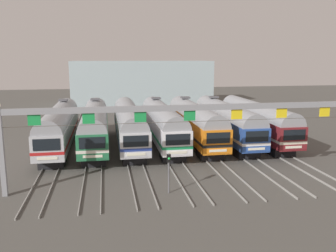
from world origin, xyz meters
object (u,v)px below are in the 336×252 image
(commuter_train_silver, at_px, (129,123))
(commuter_train_maroon, at_px, (256,119))
(commuter_train_orange, at_px, (195,121))
(commuter_train_white, at_px, (162,122))
(commuter_train_blue, at_px, (226,120))
(catenary_gantry, at_px, (190,118))
(commuter_train_stainless, at_px, (59,126))
(yard_signal_mast, at_px, (169,166))
(commuter_train_green, at_px, (95,124))

(commuter_train_silver, height_order, commuter_train_maroon, same)
(commuter_train_silver, xyz_separation_m, commuter_train_orange, (7.69, 0.00, 0.00))
(commuter_train_white, distance_m, commuter_train_blue, 7.69)
(commuter_train_orange, xyz_separation_m, catenary_gantry, (-3.84, -13.50, 2.72))
(commuter_train_stainless, distance_m, yard_signal_mast, 17.85)
(commuter_train_orange, bearing_deg, catenary_gantry, -105.89)
(commuter_train_silver, xyz_separation_m, commuter_train_maroon, (15.37, 0.00, 0.00))
(commuter_train_green, bearing_deg, commuter_train_silver, -0.07)
(commuter_train_silver, bearing_deg, commuter_train_blue, 0.02)
(commuter_train_maroon, bearing_deg, commuter_train_blue, 179.93)
(commuter_train_blue, bearing_deg, commuter_train_orange, 180.00)
(commuter_train_blue, xyz_separation_m, catenary_gantry, (-7.69, -13.50, 2.72))
(commuter_train_blue, bearing_deg, yard_signal_mast, -122.59)
(commuter_train_blue, bearing_deg, catenary_gantry, -119.66)
(commuter_train_orange, xyz_separation_m, yard_signal_mast, (-5.76, -15.03, -0.54))
(commuter_train_maroon, bearing_deg, commuter_train_silver, 180.00)
(commuter_train_white, distance_m, catenary_gantry, 13.77)
(commuter_train_silver, xyz_separation_m, commuter_train_blue, (11.53, 0.00, 0.00))
(catenary_gantry, height_order, yard_signal_mast, catenary_gantry)
(commuter_train_orange, relative_size, commuter_train_blue, 1.00)
(commuter_train_white, xyz_separation_m, commuter_train_blue, (7.69, 0.00, 0.00))
(commuter_train_green, relative_size, yard_signal_mast, 5.87)
(catenary_gantry, bearing_deg, yard_signal_mast, -141.48)
(commuter_train_orange, bearing_deg, commuter_train_white, 180.00)
(commuter_train_green, distance_m, commuter_train_orange, 11.53)
(commuter_train_orange, bearing_deg, commuter_train_maroon, -0.03)
(commuter_train_white, relative_size, catenary_gantry, 0.64)
(commuter_train_white, height_order, commuter_train_orange, same)
(commuter_train_silver, xyz_separation_m, catenary_gantry, (3.84, -13.49, 2.72))
(commuter_train_orange, height_order, yard_signal_mast, commuter_train_orange)
(commuter_train_silver, distance_m, commuter_train_white, 3.84)
(catenary_gantry, bearing_deg, commuter_train_blue, 60.34)
(commuter_train_stainless, xyz_separation_m, commuter_train_orange, (15.37, 0.00, 0.00))
(catenary_gantry, distance_m, yard_signal_mast, 4.08)
(commuter_train_green, distance_m, commuter_train_maroon, 19.22)
(commuter_train_stainless, height_order, commuter_train_white, same)
(commuter_train_stainless, height_order, commuter_train_orange, same)
(commuter_train_orange, height_order, commuter_train_maroon, commuter_train_orange)
(commuter_train_white, xyz_separation_m, commuter_train_orange, (3.84, 0.00, 0.00))
(commuter_train_silver, relative_size, commuter_train_orange, 1.00)
(commuter_train_maroon, relative_size, catenary_gantry, 0.64)
(yard_signal_mast, bearing_deg, commuter_train_white, 82.71)
(commuter_train_green, relative_size, catenary_gantry, 0.64)
(yard_signal_mast, bearing_deg, catenary_gantry, 38.52)
(commuter_train_silver, xyz_separation_m, commuter_train_white, (3.84, 0.00, 0.00))
(commuter_train_green, bearing_deg, commuter_train_white, 0.00)
(commuter_train_stainless, bearing_deg, commuter_train_maroon, -0.01)
(commuter_train_blue, height_order, commuter_train_maroon, commuter_train_blue)
(commuter_train_blue, bearing_deg, commuter_train_stainless, 180.00)
(commuter_train_silver, bearing_deg, commuter_train_orange, 0.03)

